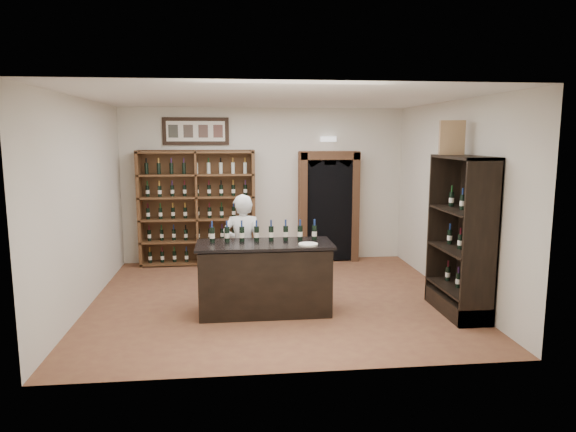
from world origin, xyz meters
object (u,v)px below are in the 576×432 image
object	(u,v)px
side_cabinet	(462,260)
wine_crate	(452,138)
wine_shelf	(197,208)
tasting_counter	(265,278)
shopkeeper	(243,248)
counter_bottle_0	(212,235)

from	to	relation	value
side_cabinet	wine_crate	bearing A→B (deg)	99.84
wine_shelf	tasting_counter	world-z (taller)	wine_shelf
tasting_counter	wine_crate	distance (m)	3.30
shopkeeper	wine_crate	size ratio (longest dim) A/B	3.36
side_cabinet	wine_crate	size ratio (longest dim) A/B	4.58
counter_bottle_0	side_cabinet	xyz separation A→B (m)	(3.44, -0.44, -0.35)
counter_bottle_0	side_cabinet	size ratio (longest dim) A/B	0.14
tasting_counter	counter_bottle_0	distance (m)	0.96
tasting_counter	counter_bottle_0	world-z (taller)	counter_bottle_0
wine_shelf	counter_bottle_0	bearing A→B (deg)	-82.26
wine_shelf	shopkeeper	world-z (taller)	wine_shelf
tasting_counter	counter_bottle_0	bearing A→B (deg)	169.21
side_cabinet	shopkeeper	xyz separation A→B (m)	(-3.01, 0.91, 0.05)
wine_crate	shopkeeper	bearing A→B (deg)	-175.34
counter_bottle_0	shopkeeper	size ratio (longest dim) A/B	0.19
shopkeeper	wine_crate	bearing A→B (deg)	173.48
tasting_counter	wine_crate	size ratio (longest dim) A/B	3.91
wine_shelf	counter_bottle_0	size ratio (longest dim) A/B	7.33
counter_bottle_0	wine_shelf	bearing A→B (deg)	97.74
counter_bottle_0	shopkeeper	xyz separation A→B (m)	(0.43, 0.47, -0.30)
wine_shelf	tasting_counter	bearing A→B (deg)	-69.44
tasting_counter	counter_bottle_0	size ratio (longest dim) A/B	6.27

